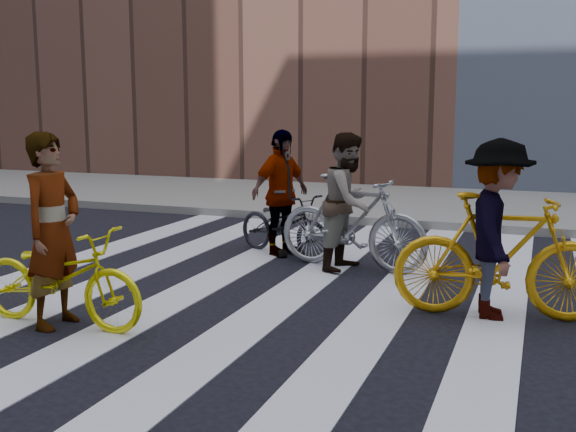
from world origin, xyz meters
The scene contains 11 objects.
ground centered at (0.00, 0.00, 0.00)m, with size 100.00×100.00×0.00m, color black.
sidewalk_far centered at (0.00, 7.50, 0.07)m, with size 100.00×5.00×0.15m, color gray.
zebra_crosswalk centered at (0.00, 0.00, 0.01)m, with size 8.25×10.00×0.01m.
bike_yellow_left centered at (-2.20, -1.36, 0.48)m, with size 0.63×1.81×0.95m, color #F7ED0D.
bike_silver_mid centered at (-0.23, 1.82, 0.61)m, with size 0.57×2.03×1.22m, color #94969D.
bike_yellow_right centered at (1.67, 0.38, 0.62)m, with size 0.58×2.07×1.24m, color orange.
bike_dark_rear centered at (-1.34, 2.29, 0.44)m, with size 0.58×1.67×0.88m, color black.
rider_left centered at (-2.25, -1.36, 0.92)m, with size 0.67×0.44×1.84m, color slate.
rider_mid centered at (-0.28, 1.82, 0.87)m, with size 0.85×0.66×1.75m, color slate.
rider_right centered at (1.62, 0.38, 0.88)m, with size 1.14×0.66×1.77m, color slate.
rider_rear centered at (-1.39, 2.29, 0.88)m, with size 1.03×0.43×1.76m, color slate.
Camera 1 is at (2.00, -6.36, 2.06)m, focal length 42.00 mm.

